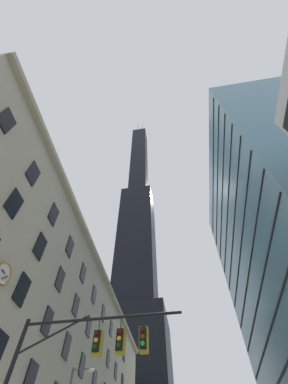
% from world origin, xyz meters
% --- Properties ---
extents(station_building, '(12.77, 60.93, 26.19)m').
position_xyz_m(station_building, '(-17.05, 24.46, 13.07)').
color(station_building, '#B2A88E').
rests_on(station_building, ground).
extents(dark_skyscraper, '(22.10, 22.10, 216.21)m').
position_xyz_m(dark_skyscraper, '(-16.00, 77.82, 64.75)').
color(dark_skyscraper, black).
rests_on(dark_skyscraper, ground).
extents(traffic_signal_mast, '(7.97, 0.63, 7.84)m').
position_xyz_m(traffic_signal_mast, '(-3.66, 4.29, 5.93)').
color(traffic_signal_mast, black).
rests_on(traffic_signal_mast, sidewalk_left).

